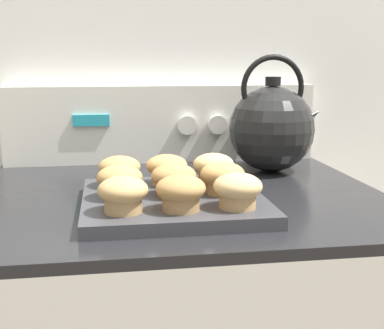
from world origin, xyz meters
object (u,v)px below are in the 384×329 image
object	(u,v)px
muffin_r1_c0	(120,181)
muffin_r2_c1	(167,169)
muffin_r2_c0	(120,170)
muffin_r2_c2	(213,167)
muffin_r0_c2	(238,190)
muffin_r1_c1	(174,179)
muffin_r1_c2	(222,177)
muffin_r0_c0	(123,194)
muffin_r0_c1	(181,192)
tea_kettle	(272,127)
muffin_pan	(173,202)

from	to	relation	value
muffin_r1_c0	muffin_r2_c1	distance (m)	0.13
muffin_r2_c0	muffin_r2_c2	distance (m)	0.18
muffin_r2_c0	muffin_r2_c1	bearing A→B (deg)	0.45
muffin_r0_c2	muffin_r1_c1	xyz separation A→B (m)	(-0.09, 0.09, 0.00)
muffin_r1_c2	muffin_r2_c0	world-z (taller)	same
muffin_r0_c0	muffin_r1_c1	distance (m)	0.12
muffin_r0_c1	muffin_r2_c2	distance (m)	0.20
muffin_r1_c2	muffin_r2_c2	xyz separation A→B (m)	(0.00, 0.09, 0.00)
muffin_r2_c2	tea_kettle	distance (m)	0.26
muffin_r1_c0	muffin_r0_c1	bearing A→B (deg)	-45.12
muffin_r1_c1	muffin_r2_c1	size ratio (longest dim) A/B	1.00
muffin_r2_c2	muffin_r0_c2	bearing A→B (deg)	-88.93
muffin_pan	muffin_r0_c0	size ratio (longest dim) A/B	3.97
muffin_pan	muffin_r1_c1	bearing A→B (deg)	-19.87
tea_kettle	muffin_r0_c0	bearing A→B (deg)	-134.04
muffin_r2_c1	tea_kettle	distance (m)	0.32
muffin_r0_c0	muffin_r2_c0	size ratio (longest dim) A/B	1.00
muffin_r0_c2	muffin_r2_c0	size ratio (longest dim) A/B	1.00
muffin_r2_c2	muffin_r0_c0	bearing A→B (deg)	-135.11
muffin_r0_c1	muffin_r1_c1	xyz separation A→B (m)	(0.00, 0.09, 0.00)
muffin_r1_c1	muffin_r2_c0	bearing A→B (deg)	135.52
muffin_r0_c0	muffin_r1_c0	size ratio (longest dim) A/B	1.00
muffin_r1_c1	muffin_r2_c1	world-z (taller)	same
muffin_r2_c1	muffin_r2_c0	bearing A→B (deg)	-179.55
muffin_r1_c1	muffin_r2_c0	distance (m)	0.13
muffin_pan	muffin_r0_c1	bearing A→B (deg)	-89.42
muffin_r2_c0	muffin_r2_c1	xyz separation A→B (m)	(0.09, 0.00, 0.00)
muffin_r0_c0	muffin_r1_c1	size ratio (longest dim) A/B	1.00
muffin_pan	muffin_r1_c2	distance (m)	0.10
muffin_r0_c0	muffin_r0_c2	xyz separation A→B (m)	(0.18, -0.00, 0.00)
muffin_r0_c1	muffin_r1_c1	world-z (taller)	same
muffin_r0_c0	muffin_r2_c0	world-z (taller)	same
muffin_r1_c2	muffin_r2_c1	distance (m)	0.12
muffin_pan	muffin_r1_c1	xyz separation A→B (m)	(0.00, -0.00, 0.04)
muffin_r0_c1	muffin_r1_c1	distance (m)	0.09
muffin_pan	muffin_r1_c1	size ratio (longest dim) A/B	3.97
tea_kettle	muffin_r2_c1	bearing A→B (deg)	-144.88
muffin_r0_c1	muffin_r1_c0	bearing A→B (deg)	134.88
muffin_r0_c1	muffin_r1_c0	distance (m)	0.13
muffin_r0_c2	tea_kettle	xyz separation A→B (m)	(0.17, 0.36, 0.05)
muffin_r2_c1	muffin_pan	bearing A→B (deg)	-89.47
muffin_r2_c2	tea_kettle	bearing A→B (deg)	47.01
tea_kettle	muffin_r0_c2	bearing A→B (deg)	-114.90
muffin_r0_c0	tea_kettle	size ratio (longest dim) A/B	0.30
muffin_r0_c0	muffin_r2_c0	bearing A→B (deg)	90.31
muffin_r2_c2	tea_kettle	world-z (taller)	tea_kettle
muffin_pan	tea_kettle	world-z (taller)	tea_kettle
muffin_r1_c0	muffin_r2_c2	world-z (taller)	same
muffin_r0_c0	muffin_r1_c0	world-z (taller)	same
muffin_r0_c1	muffin_r2_c1	size ratio (longest dim) A/B	1.00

